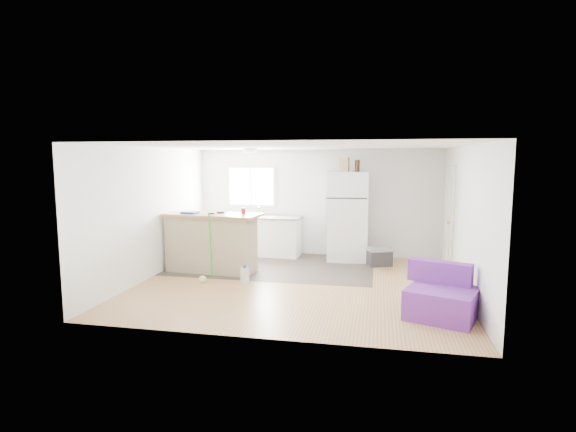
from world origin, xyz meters
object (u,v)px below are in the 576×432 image
(cooler, at_px, (379,256))
(mop, at_px, (205,270))
(refrigerator, at_px, (347,216))
(bottle_left, at_px, (358,166))
(kitchen_cabinets, at_px, (258,235))
(bottle_right, at_px, (356,166))
(peninsula, at_px, (212,242))
(purple_seat, at_px, (442,298))
(red_cup, at_px, (243,211))
(blue_tray, at_px, (190,213))
(cardboard_box, at_px, (344,165))
(cleaner_jug, at_px, (245,275))

(cooler, relative_size, mop, 0.44)
(refrigerator, distance_m, bottle_left, 1.11)
(kitchen_cabinets, height_order, bottle_left, bottle_left)
(bottle_left, distance_m, bottle_right, 0.07)
(bottle_right, bearing_deg, refrigerator, 165.16)
(kitchen_cabinets, distance_m, peninsula, 1.73)
(purple_seat, height_order, mop, mop)
(mop, height_order, red_cup, mop)
(mop, xyz_separation_m, bottle_right, (2.52, 2.29, 1.81))
(cooler, height_order, purple_seat, purple_seat)
(bottle_right, bearing_deg, red_cup, -144.77)
(blue_tray, bearing_deg, cooler, 18.27)
(cardboard_box, bearing_deg, red_cup, -140.45)
(cooler, bearing_deg, mop, -168.67)
(mop, relative_size, bottle_right, 5.15)
(mop, bearing_deg, blue_tray, 113.90)
(refrigerator, bearing_deg, peninsula, -152.57)
(cooler, bearing_deg, purple_seat, -94.75)
(purple_seat, relative_size, bottle_left, 4.47)
(kitchen_cabinets, bearing_deg, cardboard_box, -0.74)
(cleaner_jug, xyz_separation_m, red_cup, (-0.24, 0.72, 1.06))
(peninsula, bearing_deg, cooler, 24.66)
(purple_seat, bearing_deg, cleaner_jug, -178.54)
(kitchen_cabinets, relative_size, refrigerator, 1.06)
(peninsula, height_order, bottle_right, bottle_right)
(blue_tray, bearing_deg, bottle_left, 25.76)
(red_cup, bearing_deg, bottle_left, 33.69)
(purple_seat, distance_m, cleaner_jug, 3.38)
(red_cup, bearing_deg, peninsula, -174.99)
(red_cup, relative_size, cardboard_box, 0.40)
(blue_tray, distance_m, bottle_left, 3.59)
(cardboard_box, bearing_deg, kitchen_cabinets, 176.54)
(peninsula, height_order, red_cup, red_cup)
(purple_seat, bearing_deg, mop, -173.54)
(blue_tray, bearing_deg, bottle_right, 26.86)
(peninsula, height_order, cardboard_box, cardboard_box)
(kitchen_cabinets, height_order, cleaner_jug, kitchen_cabinets)
(mop, relative_size, cardboard_box, 4.29)
(bottle_left, bearing_deg, mop, -138.82)
(blue_tray, xyz_separation_m, cardboard_box, (2.83, 1.60, 0.91))
(bottle_left, bearing_deg, red_cup, -146.31)
(cooler, bearing_deg, bottle_right, 123.70)
(cardboard_box, bearing_deg, bottle_right, -7.04)
(peninsula, distance_m, refrigerator, 2.98)
(cleaner_jug, distance_m, bottle_right, 3.41)
(blue_tray, relative_size, cardboard_box, 1.00)
(purple_seat, distance_m, blue_tray, 4.86)
(refrigerator, distance_m, cleaner_jug, 2.88)
(cooler, distance_m, red_cup, 2.97)
(cooler, height_order, bottle_right, bottle_right)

